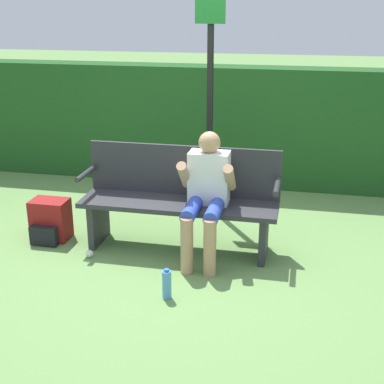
{
  "coord_description": "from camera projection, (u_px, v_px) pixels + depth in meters",
  "views": [
    {
      "loc": [
        1.08,
        -4.5,
        2.24
      ],
      "look_at": [
        0.15,
        -0.1,
        0.62
      ],
      "focal_mm": 50.0,
      "sensor_mm": 36.0,
      "label": 1
    }
  ],
  "objects": [
    {
      "name": "water_bottle",
      "position": [
        167.0,
        284.0,
        4.23
      ],
      "size": [
        0.07,
        0.07,
        0.26
      ],
      "color": "#4C8CCC",
      "rests_on": "ground"
    },
    {
      "name": "park_bench",
      "position": [
        180.0,
        198.0,
        5.01
      ],
      "size": [
        1.84,
        0.48,
        0.96
      ],
      "color": "#2D2D33",
      "rests_on": "ground"
    },
    {
      "name": "litter_crumple",
      "position": [
        89.0,
        254.0,
        4.94
      ],
      "size": [
        0.07,
        0.07,
        0.07
      ],
      "color": "silver",
      "rests_on": "ground"
    },
    {
      "name": "hedge_back",
      "position": [
        216.0,
        125.0,
        6.81
      ],
      "size": [
        12.0,
        0.45,
        1.48
      ],
      "color": "#1E4C1E",
      "rests_on": "ground"
    },
    {
      "name": "person_seated",
      "position": [
        206.0,
        191.0,
        4.76
      ],
      "size": [
        0.5,
        0.66,
        1.15
      ],
      "color": "silver",
      "rests_on": "ground"
    },
    {
      "name": "backpack",
      "position": [
        50.0,
        221.0,
        5.26
      ],
      "size": [
        0.36,
        0.33,
        0.41
      ],
      "color": "maroon",
      "rests_on": "ground"
    },
    {
      "name": "signpost",
      "position": [
        210.0,
        91.0,
        5.7
      ],
      "size": [
        0.31,
        0.09,
        2.36
      ],
      "color": "black",
      "rests_on": "ground"
    },
    {
      "name": "ground_plane",
      "position": [
        179.0,
        249.0,
        5.11
      ],
      "size": [
        40.0,
        40.0,
        0.0
      ],
      "primitive_type": "plane",
      "color": "#668E4C"
    }
  ]
}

